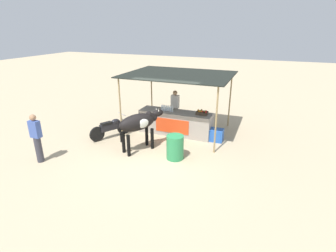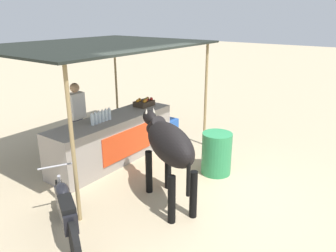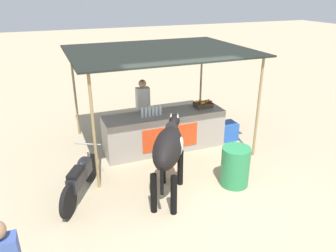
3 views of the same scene
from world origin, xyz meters
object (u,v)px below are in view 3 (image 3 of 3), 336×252
at_px(fruit_crate, 203,104).
at_px(vendor_behind_counter, 143,109).
at_px(motorcycle_parked, 80,177).
at_px(water_barrel, 235,166).
at_px(cow, 169,148).
at_px(stall_counter, 164,131).
at_px(cooler_box, 225,131).

distance_m(fruit_crate, vendor_behind_counter, 1.57).
bearing_deg(fruit_crate, motorcycle_parked, -157.60).
xyz_separation_m(water_barrel, cow, (-1.41, 0.14, 0.62)).
relative_size(fruit_crate, cow, 0.25).
bearing_deg(motorcycle_parked, stall_counter, 30.55).
bearing_deg(stall_counter, motorcycle_parked, -149.45).
relative_size(vendor_behind_counter, cow, 0.94).
bearing_deg(water_barrel, stall_counter, 109.88).
height_order(fruit_crate, water_barrel, fruit_crate).
bearing_deg(cooler_box, water_barrel, -115.78).
xyz_separation_m(stall_counter, cooler_box, (1.70, -0.10, -0.24)).
relative_size(water_barrel, motorcycle_parked, 0.52).
bearing_deg(water_barrel, fruit_crate, 80.78).
xyz_separation_m(fruit_crate, cow, (-1.75, -1.98, -0.00)).
height_order(stall_counter, fruit_crate, fruit_crate).
distance_m(cooler_box, water_barrel, 2.20).
bearing_deg(stall_counter, water_barrel, -70.12).
bearing_deg(fruit_crate, water_barrel, -99.22).
height_order(stall_counter, cooler_box, stall_counter).
xyz_separation_m(cow, motorcycle_parked, (-1.59, 0.60, -0.61)).
height_order(cooler_box, motorcycle_parked, motorcycle_parked).
xyz_separation_m(fruit_crate, cooler_box, (0.61, -0.15, -0.79)).
bearing_deg(cooler_box, motorcycle_parked, -162.70).
distance_m(stall_counter, fruit_crate, 1.23).
bearing_deg(motorcycle_parked, cow, -20.67).
height_order(vendor_behind_counter, cow, vendor_behind_counter).
distance_m(vendor_behind_counter, motorcycle_parked, 2.88).
bearing_deg(fruit_crate, cow, -131.56).
height_order(cooler_box, water_barrel, water_barrel).
relative_size(cooler_box, motorcycle_parked, 0.37).
distance_m(water_barrel, motorcycle_parked, 3.09).
xyz_separation_m(fruit_crate, water_barrel, (-0.34, -2.12, -0.62)).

